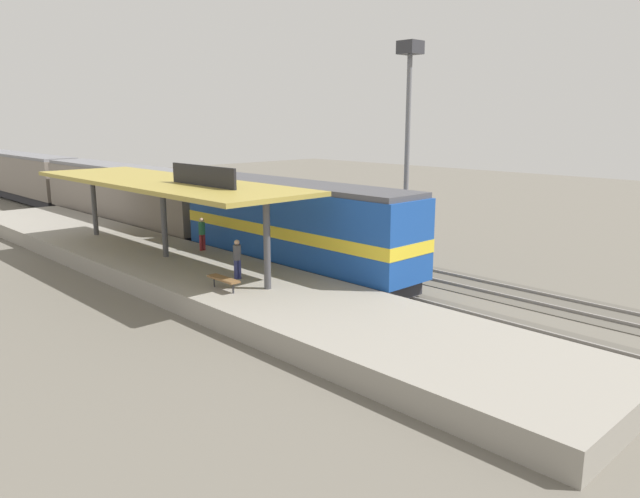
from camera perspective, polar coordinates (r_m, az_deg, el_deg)
The scene contains 13 objects.
ground_plane at distance 34.65m, azimuth -4.79°, elevation -0.47°, with size 120.00×120.00×0.00m, color #666056.
track_near at distance 33.46m, azimuth -7.45°, elevation -0.94°, with size 3.20×110.00×0.16m.
track_far at distance 36.30m, azimuth -1.61°, elevation 0.20°, with size 3.20×110.00×0.16m.
platform at distance 30.94m, azimuth -14.32°, elevation -1.51°, with size 6.00×44.00×0.90m, color gray.
station_canopy at distance 30.17m, azimuth -14.65°, elevation 6.02°, with size 5.20×18.00×4.70m.
platform_bench at distance 24.28m, azimuth -9.14°, elevation -2.84°, with size 0.44×1.70×0.50m.
locomotive at distance 29.55m, azimuth -2.38°, elevation 2.12°, with size 2.93×14.43×4.44m.
passenger_carriage_front at distance 44.53m, azimuth -17.99°, elevation 4.82°, with size 2.90×20.00×4.24m.
passenger_carriage_rear at distance 63.80m, azimuth -26.32°, elevation 6.23°, with size 2.90×20.00×4.24m.
freight_car at distance 37.92m, azimuth -4.33°, elevation 3.67°, with size 2.80×12.00×3.54m.
light_mast at distance 34.34m, azimuth 8.38°, elevation 13.45°, with size 1.10×1.10×11.70m.
person_waiting at distance 31.69m, azimuth -11.11°, elevation 1.57°, with size 0.34×0.34×1.71m.
person_walking at distance 25.73m, azimuth -7.84°, elevation -0.77°, with size 0.34×0.34×1.71m.
Camera 1 is at (-19.27, -26.28, 7.59)m, focal length 33.80 mm.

